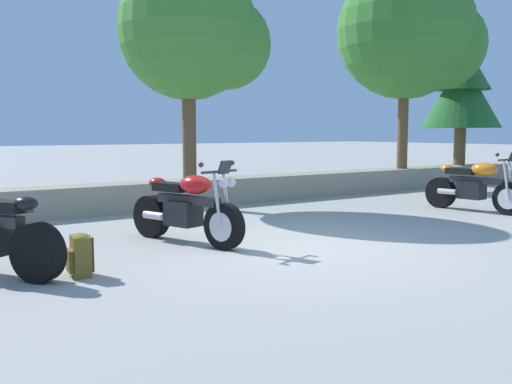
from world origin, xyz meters
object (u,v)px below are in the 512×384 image
at_px(motorcycle_red_centre, 187,209).
at_px(pine_tree_mid_right, 462,86).
at_px(rider_backpack, 80,254).
at_px(motorcycle_orange_far_right, 475,187).
at_px(leafy_tree_far_left, 196,33).
at_px(leafy_tree_mid_left, 413,34).

bearing_deg(motorcycle_red_centre, pine_tree_mid_right, 18.21).
bearing_deg(rider_backpack, motorcycle_red_centre, 28.38).
distance_m(motorcycle_orange_far_right, rider_backpack, 8.00).
bearing_deg(rider_backpack, leafy_tree_far_left, 48.08).
distance_m(motorcycle_orange_far_right, pine_tree_mid_right, 6.96).
xyz_separation_m(rider_backpack, leafy_tree_far_left, (3.88, 4.32, 3.27)).
xyz_separation_m(motorcycle_orange_far_right, rider_backpack, (-7.97, -0.64, -0.24)).
xyz_separation_m(motorcycle_orange_far_right, leafy_tree_far_left, (-4.08, 3.68, 3.02)).
height_order(motorcycle_orange_far_right, leafy_tree_mid_left, leafy_tree_mid_left).
xyz_separation_m(motorcycle_red_centre, motorcycle_orange_far_right, (6.14, -0.35, 0.00)).
relative_size(motorcycle_orange_far_right, pine_tree_mid_right, 0.56).
relative_size(motorcycle_red_centre, motorcycle_orange_far_right, 0.98).
distance_m(motorcycle_red_centre, leafy_tree_mid_left, 9.99).
bearing_deg(pine_tree_mid_right, rider_backpack, -160.27).
relative_size(motorcycle_red_centre, pine_tree_mid_right, 0.55).
bearing_deg(motorcycle_orange_far_right, pine_tree_mid_right, 38.35).
xyz_separation_m(rider_backpack, pine_tree_mid_right, (13.09, 4.70, 2.64)).
bearing_deg(motorcycle_orange_far_right, leafy_tree_far_left, 137.95).
distance_m(motorcycle_orange_far_right, leafy_tree_mid_left, 5.81).
xyz_separation_m(motorcycle_red_centre, leafy_tree_mid_left, (8.66, 3.40, 3.65)).
height_order(motorcycle_red_centre, rider_backpack, motorcycle_red_centre).
bearing_deg(leafy_tree_far_left, rider_backpack, -131.92).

